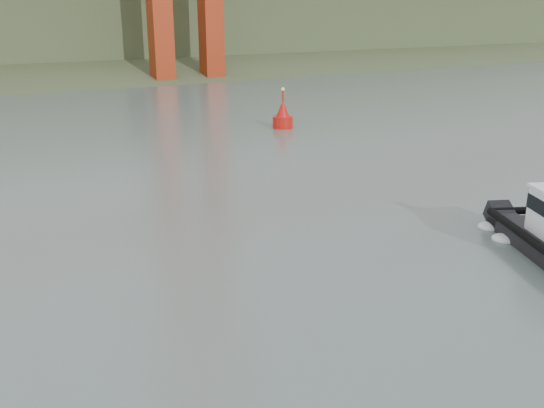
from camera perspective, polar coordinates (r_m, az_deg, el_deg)
The scene contains 2 objects.
ground at distance 20.77m, azimuth 14.24°, elevation -13.56°, with size 400.00×400.00×0.00m, color #495751.
nav_buoy at distance 56.53m, azimuth 1.02°, elevation 8.21°, with size 1.89×1.89×3.93m.
Camera 1 is at (-12.72, -12.45, 10.70)m, focal length 40.00 mm.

